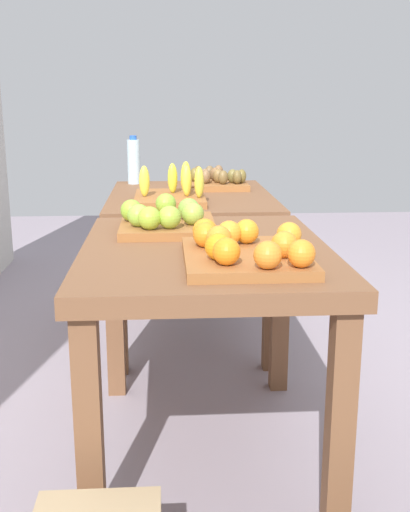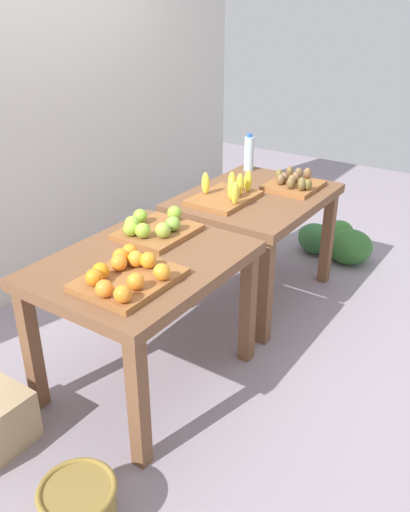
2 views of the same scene
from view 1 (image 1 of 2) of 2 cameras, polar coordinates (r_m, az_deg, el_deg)
name	(u,v)px [view 1 (image 1 of 2)]	position (r m, az deg, el deg)	size (l,w,h in m)	color
ground_plane	(197,379)	(2.82, -0.74, -11.11)	(8.00, 8.00, 0.00)	gray
display_table_left	(205,278)	(2.07, 0.02, -1.98)	(1.04, 0.80, 0.74)	brown
display_table_right	(191,216)	(3.16, -1.30, 3.68)	(1.04, 0.80, 0.74)	brown
orange_bin	(245,249)	(1.83, 3.62, 0.63)	(0.45, 0.36, 0.11)	#945B2E
apple_bin	(165,219)	(2.28, -3.61, 3.32)	(0.41, 0.35, 0.11)	#945B2E
banana_crate	(172,193)	(2.93, -2.96, 5.75)	(0.44, 0.32, 0.17)	#945B2E
kiwi_bin	(216,181)	(3.39, 1.03, 6.84)	(0.37, 0.32, 0.10)	#945B2E
water_bottle	(134,161)	(3.55, -6.47, 8.53)	(0.07, 0.07, 0.26)	silver
watermelon_pile	(224,265)	(4.16, 1.75, -0.81)	(0.59, 0.68, 0.28)	#35732D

